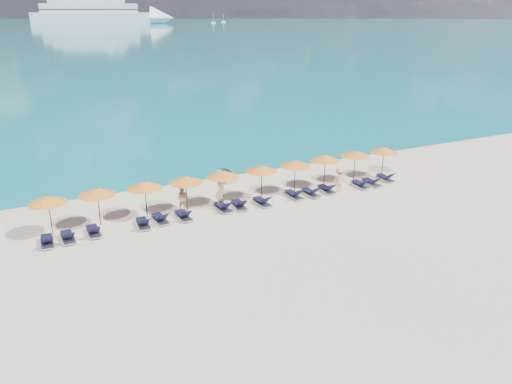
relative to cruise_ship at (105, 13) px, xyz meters
name	(u,v)px	position (x,y,z in m)	size (l,w,h in m)	color
ground	(280,228)	(-98.49, -566.07, -10.94)	(1400.00, 1400.00, 0.00)	beige
sea	(4,23)	(-98.49, 93.93, -10.94)	(1600.00, 1300.00, 0.01)	#1FA9B2
cruise_ship	(105,13)	(0.00, 0.00, 0.00)	(148.40, 81.16, 42.05)	white
sailboat_near	(213,22)	(116.22, -26.38, -9.96)	(5.22, 1.74, 9.57)	white
sailboat_far	(223,21)	(146.53, 14.70, -9.97)	(5.16, 1.72, 9.46)	white
jetski	(226,176)	(-97.78, -556.90, -10.64)	(0.79, 2.09, 0.74)	#B1B2C3
beachgoer_a	(221,195)	(-100.20, -561.60, -10.12)	(0.60, 0.39, 1.65)	tan
beachgoer_b	(183,199)	(-102.52, -561.28, -10.13)	(0.79, 0.46, 1.63)	tan
beachgoer_c	(339,180)	(-91.92, -562.50, -10.11)	(1.07, 0.50, 1.66)	tan
umbrella_0	(48,200)	(-109.98, -561.16, -8.92)	(2.10, 2.10, 2.28)	black
umbrella_1	(97,192)	(-107.40, -561.06, -8.92)	(2.10, 2.10, 2.28)	black
umbrella_2	(145,185)	(-104.72, -561.11, -8.92)	(2.10, 2.10, 2.28)	black
umbrella_3	(186,179)	(-102.26, -561.24, -8.92)	(2.10, 2.10, 2.28)	black
umbrella_4	(223,174)	(-99.85, -561.19, -8.92)	(2.10, 2.10, 2.28)	black
umbrella_5	(261,168)	(-97.17, -561.23, -8.92)	(2.10, 2.10, 2.28)	black
umbrella_6	(295,163)	(-94.65, -561.23, -8.92)	(2.10, 2.10, 2.28)	black
umbrella_7	(325,158)	(-92.13, -561.02, -8.92)	(2.10, 2.10, 2.28)	black
umbrella_8	(355,153)	(-89.56, -561.03, -8.92)	(2.10, 2.10, 2.28)	black
umbrella_9	(384,150)	(-87.11, -561.19, -8.92)	(2.10, 2.10, 2.28)	black
lounger_0	(47,241)	(-110.38, -562.50, -10.71)	(0.70, 1.73, 0.66)	silver
lounger_1	(68,237)	(-109.34, -562.45, -10.71)	(0.67, 1.72, 0.66)	silver
lounger_2	(94,231)	(-107.98, -562.29, -10.71)	(0.62, 1.70, 0.66)	silver
lounger_3	(143,223)	(-105.31, -562.43, -10.71)	(0.76, 1.74, 0.66)	silver
lounger_4	(160,218)	(-104.25, -562.21, -10.71)	(0.75, 1.74, 0.66)	silver
lounger_5	(183,215)	(-102.88, -562.35, -10.71)	(0.68, 1.72, 0.66)	silver
lounger_6	(223,207)	(-100.31, -562.19, -10.71)	(0.71, 1.73, 0.66)	silver
lounger_7	(239,205)	(-99.25, -562.27, -10.71)	(0.79, 1.75, 0.66)	silver
lounger_8	(262,201)	(-97.74, -562.42, -10.71)	(0.70, 1.73, 0.66)	silver
lounger_9	(294,194)	(-95.28, -562.20, -10.71)	(0.63, 1.70, 0.66)	silver
lounger_10	(311,192)	(-94.10, -562.37, -10.71)	(0.66, 1.72, 0.66)	silver
lounger_11	(326,189)	(-92.76, -562.25, -10.71)	(0.75, 1.74, 0.66)	silver
lounger_12	(360,184)	(-90.12, -562.51, -10.71)	(0.71, 1.73, 0.66)	silver
lounger_13	(372,182)	(-89.11, -562.49, -10.71)	(0.71, 1.73, 0.66)	silver
lounger_14	(385,178)	(-87.59, -562.14, -10.71)	(0.66, 1.71, 0.66)	silver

